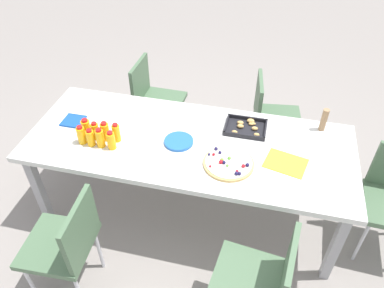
{
  "coord_description": "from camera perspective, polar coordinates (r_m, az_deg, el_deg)",
  "views": [
    {
      "loc": [
        0.48,
        -1.92,
        2.4
      ],
      "look_at": [
        0.03,
        -0.05,
        0.74
      ],
      "focal_mm": 34.96,
      "sensor_mm": 36.0,
      "label": 1
    }
  ],
  "objects": [
    {
      "name": "ground_plane",
      "position": [
        3.11,
        -0.41,
        -9.69
      ],
      "size": [
        12.0,
        12.0,
        0.0
      ],
      "primitive_type": "plane",
      "color": "gray"
    },
    {
      "name": "party_table",
      "position": [
        2.64,
        -0.48,
        -0.51
      ],
      "size": [
        2.27,
        0.89,
        0.72
      ],
      "color": "silver",
      "rests_on": "ground_plane"
    },
    {
      "name": "chair_near_left",
      "position": [
        2.43,
        -18.55,
        -13.96
      ],
      "size": [
        0.42,
        0.42,
        0.83
      ],
      "rotation": [
        0.0,
        0.0,
        1.62
      ],
      "color": "#4C6B4C",
      "rests_on": "ground_plane"
    },
    {
      "name": "chair_near_right",
      "position": [
        2.21,
        10.58,
        -19.68
      ],
      "size": [
        0.44,
        0.44,
        0.83
      ],
      "rotation": [
        0.0,
        0.0,
        1.45
      ],
      "color": "#4C6B4C",
      "rests_on": "ground_plane"
    },
    {
      "name": "chair_far_left",
      "position": [
        3.46,
        -5.92,
        7.23
      ],
      "size": [
        0.41,
        0.41,
        0.83
      ],
      "rotation": [
        0.0,
        0.0,
        -1.6
      ],
      "color": "#4C6B4C",
      "rests_on": "ground_plane"
    },
    {
      "name": "chair_far_right",
      "position": [
        3.29,
        11.85,
        4.49
      ],
      "size": [
        0.45,
        0.45,
        0.83
      ],
      "rotation": [
        0.0,
        0.0,
        -1.44
      ],
      "color": "#4C6B4C",
      "rests_on": "ground_plane"
    },
    {
      "name": "juice_bottle_0",
      "position": [
        2.66,
        -16.52,
        1.32
      ],
      "size": [
        0.06,
        0.06,
        0.14
      ],
      "color": "#F9AF14",
      "rests_on": "party_table"
    },
    {
      "name": "juice_bottle_1",
      "position": [
        2.62,
        -15.23,
        0.93
      ],
      "size": [
        0.05,
        0.05,
        0.13
      ],
      "color": "#F8AE14",
      "rests_on": "party_table"
    },
    {
      "name": "juice_bottle_2",
      "position": [
        2.59,
        -13.84,
        0.88
      ],
      "size": [
        0.06,
        0.06,
        0.15
      ],
      "color": "#FAAD14",
      "rests_on": "party_table"
    },
    {
      "name": "juice_bottle_3",
      "position": [
        2.56,
        -12.22,
        0.52
      ],
      "size": [
        0.06,
        0.06,
        0.14
      ],
      "color": "#FAAE14",
      "rests_on": "party_table"
    },
    {
      "name": "juice_bottle_4",
      "position": [
        2.71,
        -15.82,
        2.34
      ],
      "size": [
        0.06,
        0.06,
        0.14
      ],
      "color": "#FAAF14",
      "rests_on": "party_table"
    },
    {
      "name": "juice_bottle_5",
      "position": [
        2.67,
        -14.53,
        1.96
      ],
      "size": [
        0.05,
        0.05,
        0.13
      ],
      "color": "#F9AC14",
      "rests_on": "party_table"
    },
    {
      "name": "juice_bottle_6",
      "position": [
        2.64,
        -13.11,
        1.88
      ],
      "size": [
        0.06,
        0.06,
        0.14
      ],
      "color": "#FAAD14",
      "rests_on": "party_table"
    },
    {
      "name": "juice_bottle_7",
      "position": [
        2.61,
        -11.48,
        1.68
      ],
      "size": [
        0.05,
        0.05,
        0.14
      ],
      "color": "#FAAC14",
      "rests_on": "party_table"
    },
    {
      "name": "fruit_pizza",
      "position": [
        2.43,
        5.6,
        -2.9
      ],
      "size": [
        0.33,
        0.33,
        0.05
      ],
      "color": "tan",
      "rests_on": "party_table"
    },
    {
      "name": "snack_tray",
      "position": [
        2.72,
        8.23,
        2.52
      ],
      "size": [
        0.29,
        0.22,
        0.04
      ],
      "color": "black",
      "rests_on": "party_table"
    },
    {
      "name": "plate_stack",
      "position": [
        2.58,
        -2.04,
        0.39
      ],
      "size": [
        0.2,
        0.2,
        0.02
      ],
      "color": "blue",
      "rests_on": "party_table"
    },
    {
      "name": "napkin_stack",
      "position": [
        2.91,
        -17.66,
        3.4
      ],
      "size": [
        0.15,
        0.15,
        0.01
      ],
      "primitive_type": "cube",
      "color": "#194CA5",
      "rests_on": "party_table"
    },
    {
      "name": "cardboard_tube",
      "position": [
        2.8,
        19.49,
        3.5
      ],
      "size": [
        0.04,
        0.04,
        0.17
      ],
      "primitive_type": "cylinder",
      "color": "#9E7A56",
      "rests_on": "party_table"
    },
    {
      "name": "paper_folder",
      "position": [
        2.5,
        14.09,
        -2.84
      ],
      "size": [
        0.3,
        0.25,
        0.01
      ],
      "primitive_type": "cube",
      "rotation": [
        0.0,
        0.0,
        -0.23
      ],
      "color": "yellow",
      "rests_on": "party_table"
    }
  ]
}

